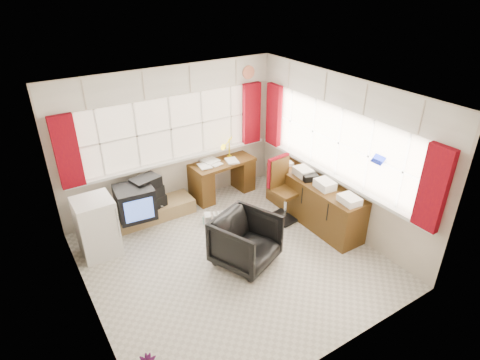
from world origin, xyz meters
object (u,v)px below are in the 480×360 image
object	(u,v)px
credenza	(313,200)
task_chair	(282,186)
desk	(222,176)
crt_tv	(135,202)
tv_bench	(154,211)
desk_lamp	(229,143)
radiator	(224,234)
office_chair	(246,241)
mini_fridge	(97,227)

from	to	relation	value
credenza	task_chair	bearing A→B (deg)	133.30
desk	credenza	world-z (taller)	credenza
desk	crt_tv	xyz separation A→B (m)	(-1.78, -0.26, 0.13)
tv_bench	desk_lamp	bearing A→B (deg)	5.36
radiator	crt_tv	size ratio (longest dim) A/B	1.04
desk_lamp	crt_tv	world-z (taller)	desk_lamp
desk	tv_bench	distance (m)	1.45
office_chair	crt_tv	distance (m)	1.98
desk	office_chair	distance (m)	2.07
radiator	mini_fridge	xyz separation A→B (m)	(-1.63, 0.94, 0.19)
credenza	radiator	bearing A→B (deg)	176.61
credenza	crt_tv	xyz separation A→B (m)	(-2.63, 1.34, 0.12)
desk_lamp	radiator	world-z (taller)	desk_lamp
radiator	task_chair	bearing A→B (deg)	12.40
credenza	crt_tv	world-z (taller)	credenza
desk	task_chair	size ratio (longest dim) A/B	1.14
desk	desk_lamp	bearing A→B (deg)	18.92
radiator	tv_bench	xyz separation A→B (m)	(-0.58, 1.42, -0.14)
desk	tv_bench	bearing A→B (deg)	-176.78
task_chair	crt_tv	xyz separation A→B (m)	(-2.26, 0.94, -0.07)
task_chair	tv_bench	bearing A→B (deg)	149.43
office_chair	credenza	size ratio (longest dim) A/B	0.42
task_chair	tv_bench	distance (m)	2.26
desk	desk_lamp	distance (m)	0.63
tv_bench	crt_tv	distance (m)	0.56
desk	radiator	distance (m)	1.72
tv_bench	task_chair	bearing A→B (deg)	-30.57
desk	office_chair	xyz separation A→B (m)	(-0.73, -1.94, -0.01)
desk_lamp	mini_fridge	distance (m)	2.81
mini_fridge	office_chair	bearing A→B (deg)	-38.43
desk_lamp	mini_fridge	size ratio (longest dim) A/B	0.44
tv_bench	mini_fridge	world-z (taller)	mini_fridge
office_chair	radiator	size ratio (longest dim) A/B	1.26
desk	task_chair	world-z (taller)	task_chair
office_chair	tv_bench	xyz separation A→B (m)	(-0.70, 1.86, -0.26)
credenza	office_chair	bearing A→B (deg)	-167.79
desk_lamp	tv_bench	size ratio (longest dim) A/B	0.29
task_chair	office_chair	distance (m)	1.43
desk	crt_tv	world-z (taller)	crt_tv
office_chair	credenza	world-z (taller)	credenza
tv_bench	mini_fridge	size ratio (longest dim) A/B	1.51
desk_lamp	office_chair	distance (m)	2.31
credenza	mini_fridge	size ratio (longest dim) A/B	2.16
office_chair	tv_bench	size ratio (longest dim) A/B	0.60
office_chair	mini_fridge	bearing A→B (deg)	118.71
radiator	credenza	xyz separation A→B (m)	(1.70, -0.10, 0.12)
task_chair	office_chair	bearing A→B (deg)	-148.78
desk	task_chair	distance (m)	1.32
desk_lamp	tv_bench	distance (m)	1.86
mini_fridge	crt_tv	bearing A→B (deg)	22.72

